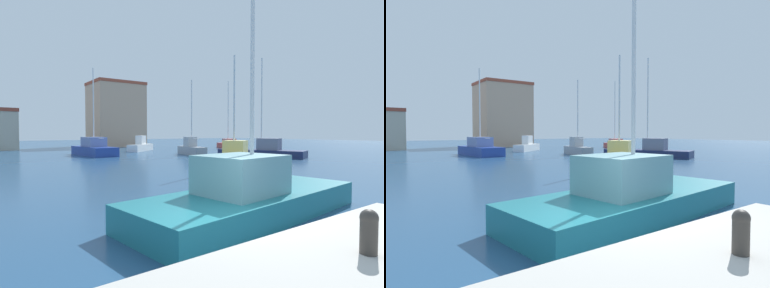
# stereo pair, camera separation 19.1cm
# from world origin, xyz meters

# --- Properties ---
(water) EXTENTS (160.00, 160.00, 0.00)m
(water) POSITION_xyz_m (15.00, 20.00, 0.00)
(water) COLOR navy
(water) RESTS_ON ground
(mooring_bollard) EXTENTS (0.20, 0.20, 0.53)m
(mooring_bollard) POSITION_xyz_m (-0.37, -2.54, 1.33)
(mooring_bollard) COLOR #38332D
(mooring_bollard) RESTS_ON pier_quay
(sailboat_yellow_far_right) EXTENTS (5.54, 4.44, 7.93)m
(sailboat_yellow_far_right) POSITION_xyz_m (11.30, 11.76, 0.69)
(sailboat_yellow_far_right) COLOR gold
(sailboat_yellow_far_right) RESTS_ON water
(sailboat_teal_inner_mooring) EXTENTS (8.18, 3.60, 9.99)m
(sailboat_teal_inner_mooring) POSITION_xyz_m (2.47, 2.02, 0.61)
(sailboat_teal_inner_mooring) COLOR #1E707A
(sailboat_teal_inner_mooring) RESTS_ON water
(sailboat_blue_distant_east) EXTENTS (2.89, 7.26, 9.35)m
(sailboat_blue_distant_east) POSITION_xyz_m (6.82, 28.77, 0.74)
(sailboat_blue_distant_east) COLOR #233D93
(sailboat_blue_distant_east) RESTS_ON water
(sailboat_navy_near_pier) EXTENTS (5.61, 8.93, 9.97)m
(sailboat_navy_near_pier) POSITION_xyz_m (20.01, 16.64, 0.58)
(sailboat_navy_near_pier) COLOR #19234C
(sailboat_navy_near_pier) RESTS_ON water
(sailboat_red_distant_north) EXTENTS (5.09, 7.33, 10.53)m
(sailboat_red_distant_north) POSITION_xyz_m (29.06, 31.50, 0.61)
(sailboat_red_distant_north) COLOR #B22823
(sailboat_red_distant_north) RESTS_ON water
(motorboat_white_far_left) EXTENTS (5.11, 4.64, 2.06)m
(motorboat_white_far_left) POSITION_xyz_m (14.49, 32.90, 0.64)
(motorboat_white_far_left) COLOR white
(motorboat_white_far_left) RESTS_ON water
(sailboat_grey_mid_harbor) EXTENTS (2.19, 5.06, 8.27)m
(sailboat_grey_mid_harbor) POSITION_xyz_m (15.91, 23.35, 0.72)
(sailboat_grey_mid_harbor) COLOR gray
(sailboat_grey_mid_harbor) RESTS_ON water
(waterfront_apartments) EXTENTS (8.65, 7.81, 11.37)m
(waterfront_apartments) POSITION_xyz_m (17.41, 48.47, 5.69)
(waterfront_apartments) COLOR tan
(waterfront_apartments) RESTS_ON ground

